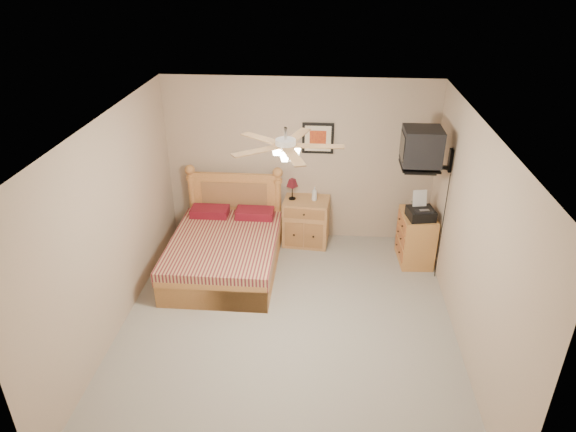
{
  "coord_description": "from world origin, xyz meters",
  "views": [
    {
      "loc": [
        0.4,
        -4.93,
        4.04
      ],
      "look_at": [
        -0.06,
        0.9,
        1.02
      ],
      "focal_mm": 32.0,
      "sensor_mm": 36.0,
      "label": 1
    }
  ],
  "objects": [
    {
      "name": "floor",
      "position": [
        0.0,
        0.0,
        0.0
      ],
      "size": [
        4.5,
        4.5,
        0.0
      ],
      "primitive_type": "plane",
      "color": "gray",
      "rests_on": "ground"
    },
    {
      "name": "ceiling",
      "position": [
        0.0,
        0.0,
        2.5
      ],
      "size": [
        4.0,
        4.5,
        0.04
      ],
      "primitive_type": "cube",
      "color": "white",
      "rests_on": "ground"
    },
    {
      "name": "wall_back",
      "position": [
        0.0,
        2.25,
        1.25
      ],
      "size": [
        4.0,
        0.04,
        2.5
      ],
      "primitive_type": "cube",
      "color": "tan",
      "rests_on": "ground"
    },
    {
      "name": "wall_front",
      "position": [
        0.0,
        -2.25,
        1.25
      ],
      "size": [
        4.0,
        0.04,
        2.5
      ],
      "primitive_type": "cube",
      "color": "tan",
      "rests_on": "ground"
    },
    {
      "name": "wall_left",
      "position": [
        -2.0,
        0.0,
        1.25
      ],
      "size": [
        0.04,
        4.5,
        2.5
      ],
      "primitive_type": "cube",
      "color": "tan",
      "rests_on": "ground"
    },
    {
      "name": "wall_right",
      "position": [
        2.0,
        0.0,
        1.25
      ],
      "size": [
        0.04,
        4.5,
        2.5
      ],
      "primitive_type": "cube",
      "color": "tan",
      "rests_on": "ground"
    },
    {
      "name": "bed",
      "position": [
        -0.97,
        1.12,
        0.61
      ],
      "size": [
        1.44,
        1.88,
        1.22
      ],
      "primitive_type": null,
      "rotation": [
        0.0,
        0.0,
        -0.0
      ],
      "color": "#B47B39",
      "rests_on": "ground"
    },
    {
      "name": "nightstand",
      "position": [
        0.13,
        2.0,
        0.36
      ],
      "size": [
        0.71,
        0.56,
        0.73
      ],
      "primitive_type": "cube",
      "rotation": [
        0.0,
        0.0,
        -0.09
      ],
      "color": "#A27044",
      "rests_on": "ground"
    },
    {
      "name": "table_lamp",
      "position": [
        -0.09,
        2.03,
        0.89
      ],
      "size": [
        0.2,
        0.2,
        0.32
      ],
      "primitive_type": null,
      "rotation": [
        0.0,
        0.0,
        0.16
      ],
      "color": "#5A131D",
      "rests_on": "nightstand"
    },
    {
      "name": "lotion_bottle",
      "position": [
        0.25,
        2.0,
        0.83
      ],
      "size": [
        0.09,
        0.09,
        0.21
      ],
      "primitive_type": "imported",
      "rotation": [
        0.0,
        0.0,
        -0.15
      ],
      "color": "silver",
      "rests_on": "nightstand"
    },
    {
      "name": "framed_picture",
      "position": [
        0.27,
        2.23,
        1.62
      ],
      "size": [
        0.46,
        0.04,
        0.46
      ],
      "primitive_type": "cube",
      "color": "black",
      "rests_on": "wall_back"
    },
    {
      "name": "dresser",
      "position": [
        1.73,
        1.6,
        0.38
      ],
      "size": [
        0.48,
        0.67,
        0.76
      ],
      "primitive_type": "cube",
      "rotation": [
        0.0,
        0.0,
        0.06
      ],
      "color": "#BD7338",
      "rests_on": "ground"
    },
    {
      "name": "fax_machine",
      "position": [
        1.73,
        1.48,
        0.94
      ],
      "size": [
        0.41,
        0.43,
        0.37
      ],
      "primitive_type": null,
      "rotation": [
        0.0,
        0.0,
        0.18
      ],
      "color": "black",
      "rests_on": "dresser"
    },
    {
      "name": "magazine_lower",
      "position": [
        1.68,
        1.8,
        0.77
      ],
      "size": [
        0.2,
        0.26,
        0.02
      ],
      "primitive_type": "imported",
      "rotation": [
        0.0,
        0.0,
        -0.06
      ],
      "color": "beige",
      "rests_on": "dresser"
    },
    {
      "name": "magazine_upper",
      "position": [
        1.69,
        1.81,
        0.79
      ],
      "size": [
        0.28,
        0.33,
        0.02
      ],
      "primitive_type": "imported",
      "rotation": [
        0.0,
        0.0,
        0.37
      ],
      "color": "gray",
      "rests_on": "magazine_lower"
    },
    {
      "name": "wall_tv",
      "position": [
        1.75,
        1.34,
        1.81
      ],
      "size": [
        0.56,
        0.46,
        0.58
      ],
      "primitive_type": null,
      "color": "black",
      "rests_on": "wall_right"
    },
    {
      "name": "ceiling_fan",
      "position": [
        0.0,
        -0.2,
        2.36
      ],
      "size": [
        1.14,
        1.14,
        0.28
      ],
      "primitive_type": null,
      "color": "white",
      "rests_on": "ceiling"
    }
  ]
}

